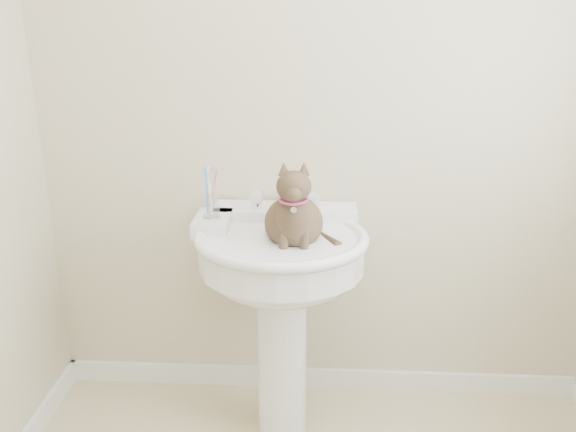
# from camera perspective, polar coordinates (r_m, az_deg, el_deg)

# --- Properties ---
(wall_back) EXTENTS (2.20, 0.00, 2.50)m
(wall_back) POSITION_cam_1_polar(r_m,az_deg,el_deg) (2.29, 3.47, 10.82)
(wall_back) COLOR #C3B296
(wall_back) RESTS_ON ground
(baseboard_back) EXTENTS (2.20, 0.02, 0.09)m
(baseboard_back) POSITION_cam_1_polar(r_m,az_deg,el_deg) (2.74, 2.93, -14.91)
(baseboard_back) COLOR white
(baseboard_back) RESTS_ON floor
(pedestal_sink) EXTENTS (0.63, 0.61, 0.86)m
(pedestal_sink) POSITION_cam_1_polar(r_m,az_deg,el_deg) (2.19, -0.66, -5.42)
(pedestal_sink) COLOR white
(pedestal_sink) RESTS_ON floor
(faucet) EXTENTS (0.28, 0.12, 0.14)m
(faucet) POSITION_cam_1_polar(r_m,az_deg,el_deg) (2.24, -0.35, 1.52)
(faucet) COLOR silver
(faucet) RESTS_ON pedestal_sink
(soap_bar) EXTENTS (0.10, 0.07, 0.03)m
(soap_bar) POSITION_cam_1_polar(r_m,az_deg,el_deg) (2.34, 0.41, 1.56)
(soap_bar) COLOR red
(soap_bar) RESTS_ON pedestal_sink
(toothbrush_cup) EXTENTS (0.07, 0.07, 0.18)m
(toothbrush_cup) POSITION_cam_1_polar(r_m,az_deg,el_deg) (2.18, -7.23, 1.01)
(toothbrush_cup) COLOR silver
(toothbrush_cup) RESTS_ON pedestal_sink
(cat) EXTENTS (0.22, 0.28, 0.41)m
(cat) POSITION_cam_1_polar(r_m,az_deg,el_deg) (2.06, 0.57, -0.12)
(cat) COLOR brown
(cat) RESTS_ON pedestal_sink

